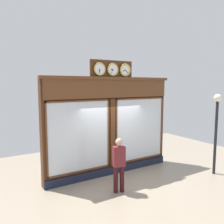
{
  "coord_description": "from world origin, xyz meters",
  "views": [
    {
      "loc": [
        4.32,
        7.02,
        3.29
      ],
      "look_at": [
        0.0,
        0.0,
        2.31
      ],
      "focal_mm": 37.07,
      "sensor_mm": 36.0,
      "label": 1
    }
  ],
  "objects": [
    {
      "name": "shop_facade",
      "position": [
        -0.0,
        -0.12,
        1.82
      ],
      "size": [
        5.13,
        0.42,
        4.14
      ],
      "color": "#4C2B16",
      "rests_on": "ground_plane"
    },
    {
      "name": "street_lamp",
      "position": [
        -3.24,
        1.96,
        2.01
      ],
      "size": [
        0.28,
        0.28,
        2.96
      ],
      "color": "black",
      "rests_on": "ground_plane"
    },
    {
      "name": "ground_plane",
      "position": [
        0.0,
        2.8,
        0.0
      ],
      "size": [
        14.0,
        14.0,
        0.0
      ],
      "primitive_type": "plane",
      "color": "gray"
    },
    {
      "name": "pedestrian",
      "position": [
        0.58,
        1.35,
        0.93
      ],
      "size": [
        0.41,
        0.31,
        1.69
      ],
      "color": "#3A1316",
      "rests_on": "ground_plane"
    }
  ]
}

